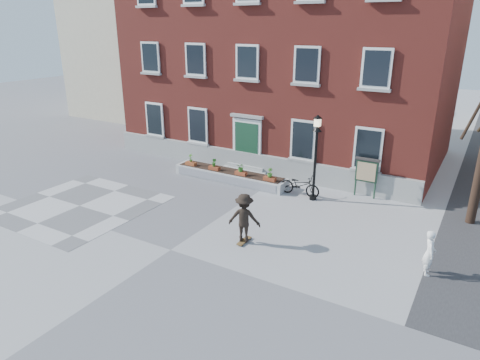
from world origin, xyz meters
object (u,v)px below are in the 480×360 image
Objects in this scene: lamp_post at (316,146)px; notice_board at (367,171)px; bicycle at (300,185)px; skateboarder at (244,218)px; bystander at (429,253)px.

lamp_post reaches higher than notice_board.
skateboarder is at bearing -179.95° from bicycle.
lamp_post reaches higher than bystander.
bicycle is 3.09m from notice_board.
skateboarder is (-2.57, -6.69, -0.27)m from notice_board.
bystander is 7.00m from lamp_post.
skateboarder reaches higher than bicycle.
notice_board is (2.67, 1.36, 0.75)m from bicycle.
notice_board reaches higher than bicycle.
bicycle is 7.47m from bystander.
notice_board is 0.98× the size of skateboarder.
bicycle is at bearing -152.96° from notice_board.
lamp_post is (-5.48, 3.98, 1.78)m from bystander.
lamp_post reaches higher than bicycle.
lamp_post is (0.74, -0.16, 2.03)m from bicycle.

